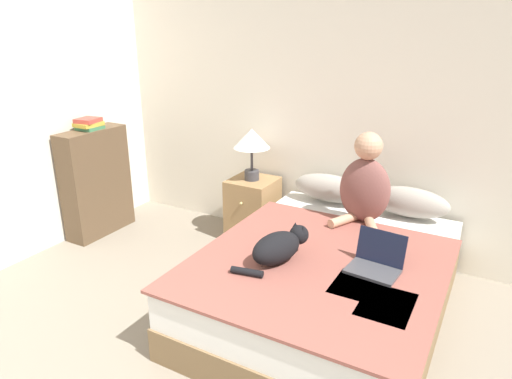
{
  "coord_description": "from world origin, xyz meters",
  "views": [
    {
      "loc": [
        1.06,
        -0.03,
        1.91
      ],
      "look_at": [
        -0.39,
        2.56,
        0.83
      ],
      "focal_mm": 32.0,
      "sensor_mm": 36.0,
      "label": 1
    }
  ],
  "objects": [
    {
      "name": "pillow_near",
      "position": [
        -0.18,
        3.45,
        0.6
      ],
      "size": [
        0.61,
        0.22,
        0.24
      ],
      "color": "gray",
      "rests_on": "bed"
    },
    {
      "name": "book_stack_top",
      "position": [
        -2.26,
        2.79,
        1.06
      ],
      "size": [
        0.2,
        0.22,
        0.11
      ],
      "color": "#3D7A51",
      "rests_on": "bookshelf"
    },
    {
      "name": "table_lamp",
      "position": [
        -0.89,
        3.38,
        0.94
      ],
      "size": [
        0.33,
        0.33,
        0.47
      ],
      "color": "#38383D",
      "rests_on": "nightstand"
    },
    {
      "name": "bed",
      "position": [
        0.15,
        2.59,
        0.24
      ],
      "size": [
        1.53,
        1.99,
        0.48
      ],
      "color": "brown",
      "rests_on": "ground_plane"
    },
    {
      "name": "bookshelf",
      "position": [
        -2.25,
        2.79,
        0.51
      ],
      "size": [
        0.24,
        0.66,
        1.01
      ],
      "color": "brown",
      "rests_on": "ground_plane"
    },
    {
      "name": "wall_back",
      "position": [
        0.0,
        3.66,
        1.27
      ],
      "size": [
        5.8,
        0.05,
        2.55
      ],
      "color": "silver",
      "rests_on": "ground_plane"
    },
    {
      "name": "laptop_open",
      "position": [
        0.49,
        2.49,
        0.53
      ],
      "size": [
        0.33,
        0.29,
        0.23
      ],
      "rotation": [
        0.0,
        0.0,
        -0.09
      ],
      "color": "#424247",
      "rests_on": "bed"
    },
    {
      "name": "cat_tabby",
      "position": [
        -0.08,
        2.3,
        0.59
      ],
      "size": [
        0.34,
        0.53,
        0.21
      ],
      "rotation": [
        0.0,
        0.0,
        1.23
      ],
      "color": "black",
      "rests_on": "bed"
    },
    {
      "name": "nightstand",
      "position": [
        -0.89,
        3.38,
        0.29
      ],
      "size": [
        0.4,
        0.42,
        0.58
      ],
      "color": "#937047",
      "rests_on": "ground_plane"
    },
    {
      "name": "pillow_far",
      "position": [
        0.48,
        3.45,
        0.6
      ],
      "size": [
        0.61,
        0.22,
        0.24
      ],
      "color": "gray",
      "rests_on": "bed"
    },
    {
      "name": "person_sitting",
      "position": [
        0.2,
        3.18,
        0.78
      ],
      "size": [
        0.39,
        0.38,
        0.7
      ],
      "color": "brown",
      "rests_on": "bed"
    }
  ]
}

